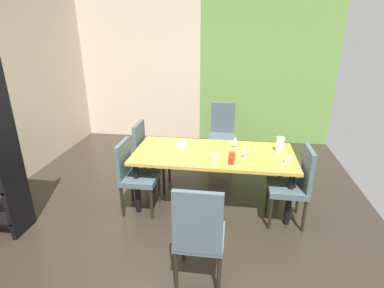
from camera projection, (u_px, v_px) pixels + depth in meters
ground_plane at (171, 224)px, 3.66m from camera, size 5.22×6.39×0.02m
back_panel_interior at (139, 70)px, 6.23m from camera, size 2.59×0.10×2.84m
garden_window_panel at (267, 73)px, 5.88m from camera, size 2.63×0.10×2.84m
dining_table at (214, 158)px, 3.90m from camera, size 2.06×0.97×0.73m
chair_left_near at (134, 173)px, 3.78m from camera, size 0.44×0.44×0.93m
chair_left_far at (148, 152)px, 4.37m from camera, size 0.44×0.44×0.98m
chair_right_near at (295, 182)px, 3.51m from camera, size 0.44×0.44×0.97m
chair_head_near at (199, 233)px, 2.61m from camera, size 0.44×0.44×1.03m
chair_head_far at (222, 130)px, 5.26m from camera, size 0.44×0.44×1.03m
wine_glass_west at (245, 150)px, 3.67m from camera, size 0.06×0.06×0.16m
wine_glass_rear at (235, 140)px, 3.97m from camera, size 0.07×0.07×0.16m
serving_bowl_right at (181, 144)px, 4.08m from camera, size 0.15×0.15×0.05m
cup_east at (214, 157)px, 3.64m from camera, size 0.08×0.08×0.08m
cup_near_window at (232, 156)px, 3.67m from camera, size 0.08×0.08×0.08m
cup_north at (231, 161)px, 3.53m from camera, size 0.07×0.07×0.08m
cup_left at (288, 160)px, 3.54m from camera, size 0.07×0.07×0.08m
pitcher_corner at (280, 144)px, 3.88m from camera, size 0.11×0.10×0.20m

